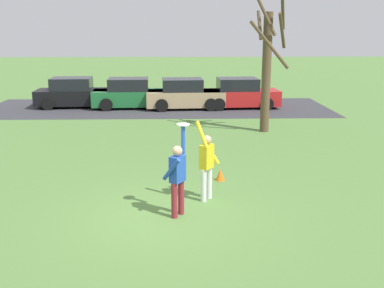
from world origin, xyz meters
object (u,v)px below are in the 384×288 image
(parked_car_green, at_px, (131,94))
(bare_tree_tall, at_px, (267,65))
(parked_car_red, at_px, (239,94))
(field_cone_orange, at_px, (220,175))
(parked_car_black, at_px, (74,94))
(person_catcher, at_px, (178,175))
(parked_car_tan, at_px, (185,95))
(frisbee_disc, at_px, (183,124))
(person_defender, at_px, (207,162))

(parked_car_green, distance_m, bare_tree_tall, 8.83)
(parked_car_red, bearing_deg, field_cone_orange, -102.98)
(parked_car_black, xyz_separation_m, bare_tree_tall, (9.25, -6.38, 1.99))
(person_catcher, relative_size, field_cone_orange, 6.50)
(parked_car_black, height_order, parked_car_tan, same)
(person_catcher, relative_size, parked_car_black, 0.50)
(field_cone_orange, bearing_deg, frisbee_disc, -114.78)
(person_defender, height_order, parked_car_red, person_defender)
(field_cone_orange, bearing_deg, bare_tree_tall, 68.81)
(bare_tree_tall, bearing_deg, parked_car_black, 145.39)
(frisbee_disc, bearing_deg, parked_car_tan, 89.27)
(frisbee_disc, height_order, parked_car_green, frisbee_disc)
(parked_car_red, relative_size, field_cone_orange, 13.11)
(person_catcher, distance_m, field_cone_orange, 2.86)
(frisbee_disc, relative_size, parked_car_red, 0.07)
(person_catcher, relative_size, parked_car_tan, 0.50)
(person_defender, xyz_separation_m, bare_tree_tall, (2.87, 7.65, 1.74))
(person_defender, xyz_separation_m, parked_car_red, (2.56, 13.57, -0.25))
(parked_car_green, xyz_separation_m, field_cone_orange, (3.76, -12.19, -0.57))
(person_catcher, xyz_separation_m, frisbee_disc, (0.13, 0.18, 1.11))
(frisbee_disc, xyz_separation_m, bare_tree_tall, (3.45, 8.46, 0.63))
(person_defender, bearing_deg, frisbee_disc, -0.00)
(person_defender, bearing_deg, field_cone_orange, -162.28)
(frisbee_disc, height_order, parked_car_tan, frisbee_disc)
(parked_car_black, distance_m, parked_car_red, 8.95)
(parked_car_red, xyz_separation_m, field_cone_orange, (-2.08, -12.09, -0.57))
(parked_car_red, bearing_deg, parked_car_green, 175.84)
(bare_tree_tall, relative_size, field_cone_orange, 16.91)
(frisbee_disc, relative_size, parked_car_black, 0.07)
(parked_car_black, relative_size, parked_car_green, 1.00)
(parked_car_green, height_order, parked_car_tan, same)
(person_defender, xyz_separation_m, field_cone_orange, (0.48, 1.48, -0.82))
(parked_car_red, bearing_deg, person_defender, -103.89)
(parked_car_black, bearing_deg, field_cone_orange, -64.57)
(field_cone_orange, bearing_deg, parked_car_green, 107.13)
(parked_car_red, height_order, bare_tree_tall, bare_tree_tall)
(parked_car_black, xyz_separation_m, parked_car_green, (3.10, -0.37, 0.00))
(frisbee_disc, bearing_deg, bare_tree_tall, 67.82)
(parked_car_green, height_order, parked_car_red, same)
(person_defender, relative_size, parked_car_green, 0.49)
(person_catcher, distance_m, frisbee_disc, 1.13)
(frisbee_disc, bearing_deg, parked_car_red, 77.68)
(bare_tree_tall, bearing_deg, field_cone_orange, -111.19)
(person_defender, bearing_deg, bare_tree_tall, -164.96)
(parked_car_green, bearing_deg, parked_car_tan, -9.18)
(person_defender, xyz_separation_m, parked_car_black, (-6.38, 14.03, -0.25))
(frisbee_disc, distance_m, bare_tree_tall, 9.16)
(frisbee_disc, distance_m, parked_car_red, 14.78)
(person_catcher, distance_m, bare_tree_tall, 9.51)
(parked_car_green, relative_size, parked_car_red, 1.00)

